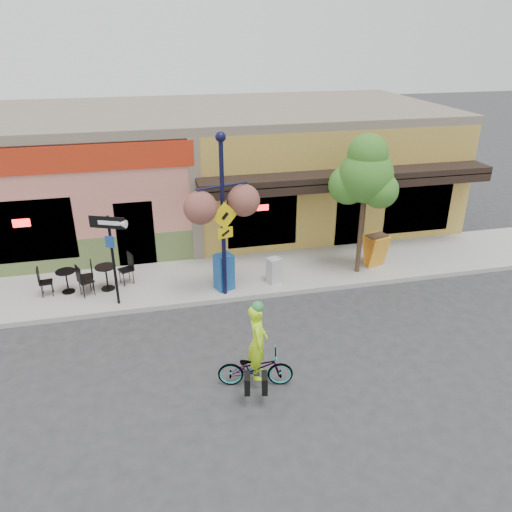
{
  "coord_description": "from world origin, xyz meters",
  "views": [
    {
      "loc": [
        -2.6,
        -11.94,
        7.26
      ],
      "look_at": [
        0.3,
        0.5,
        1.4
      ],
      "focal_mm": 35.0,
      "sensor_mm": 36.0,
      "label": 1
    }
  ],
  "objects_px": {
    "lamp_post": "(223,218)",
    "one_way_sign": "(113,261)",
    "building": "(209,166)",
    "street_tree": "(363,205)",
    "cyclist_rider": "(258,351)",
    "newspaper_box_blue": "(224,272)",
    "newspaper_box_grey": "(274,270)",
    "bicycle": "(255,368)"
  },
  "relations": [
    {
      "from": "lamp_post",
      "to": "one_way_sign",
      "type": "bearing_deg",
      "value": 162.27
    },
    {
      "from": "building",
      "to": "street_tree",
      "type": "height_order",
      "value": "street_tree"
    },
    {
      "from": "street_tree",
      "to": "one_way_sign",
      "type": "bearing_deg",
      "value": -177.07
    },
    {
      "from": "cyclist_rider",
      "to": "newspaper_box_grey",
      "type": "distance_m",
      "value": 4.66
    },
    {
      "from": "newspaper_box_blue",
      "to": "bicycle",
      "type": "bearing_deg",
      "value": -112.7
    },
    {
      "from": "lamp_post",
      "to": "newspaper_box_blue",
      "type": "distance_m",
      "value": 1.83
    },
    {
      "from": "cyclist_rider",
      "to": "lamp_post",
      "type": "xyz_separation_m",
      "value": [
        -0.03,
        4.03,
        1.63
      ]
    },
    {
      "from": "bicycle",
      "to": "cyclist_rider",
      "type": "relative_size",
      "value": 0.95
    },
    {
      "from": "lamp_post",
      "to": "one_way_sign",
      "type": "relative_size",
      "value": 1.79
    },
    {
      "from": "cyclist_rider",
      "to": "one_way_sign",
      "type": "xyz_separation_m",
      "value": [
        -3.07,
        4.13,
        0.59
      ]
    },
    {
      "from": "newspaper_box_blue",
      "to": "cyclist_rider",
      "type": "bearing_deg",
      "value": -112.04
    },
    {
      "from": "building",
      "to": "newspaper_box_blue",
      "type": "relative_size",
      "value": 16.57
    },
    {
      "from": "one_way_sign",
      "to": "building",
      "type": "bearing_deg",
      "value": 84.66
    },
    {
      "from": "lamp_post",
      "to": "newspaper_box_grey",
      "type": "height_order",
      "value": "lamp_post"
    },
    {
      "from": "lamp_post",
      "to": "street_tree",
      "type": "xyz_separation_m",
      "value": [
        4.38,
        0.49,
        -0.14
      ]
    },
    {
      "from": "cyclist_rider",
      "to": "one_way_sign",
      "type": "distance_m",
      "value": 5.18
    },
    {
      "from": "lamp_post",
      "to": "bicycle",
      "type": "bearing_deg",
      "value": -105.98
    },
    {
      "from": "lamp_post",
      "to": "newspaper_box_blue",
      "type": "relative_size",
      "value": 4.29
    },
    {
      "from": "cyclist_rider",
      "to": "one_way_sign",
      "type": "bearing_deg",
      "value": 48.72
    },
    {
      "from": "lamp_post",
      "to": "one_way_sign",
      "type": "height_order",
      "value": "lamp_post"
    },
    {
      "from": "one_way_sign",
      "to": "newspaper_box_grey",
      "type": "height_order",
      "value": "one_way_sign"
    },
    {
      "from": "building",
      "to": "newspaper_box_grey",
      "type": "bearing_deg",
      "value": -80.9
    },
    {
      "from": "cyclist_rider",
      "to": "street_tree",
      "type": "bearing_deg",
      "value": -31.78
    },
    {
      "from": "one_way_sign",
      "to": "newspaper_box_grey",
      "type": "relative_size",
      "value": 3.3
    },
    {
      "from": "building",
      "to": "cyclist_rider",
      "type": "distance_m",
      "value": 10.82
    },
    {
      "from": "one_way_sign",
      "to": "newspaper_box_grey",
      "type": "xyz_separation_m",
      "value": [
        4.61,
        0.25,
        -0.92
      ]
    },
    {
      "from": "bicycle",
      "to": "cyclist_rider",
      "type": "distance_m",
      "value": 0.44
    },
    {
      "from": "cyclist_rider",
      "to": "lamp_post",
      "type": "distance_m",
      "value": 4.34
    },
    {
      "from": "bicycle",
      "to": "lamp_post",
      "type": "bearing_deg",
      "value": 11.87
    },
    {
      "from": "bicycle",
      "to": "newspaper_box_grey",
      "type": "relative_size",
      "value": 2.09
    },
    {
      "from": "lamp_post",
      "to": "street_tree",
      "type": "distance_m",
      "value": 4.4
    },
    {
      "from": "one_way_sign",
      "to": "street_tree",
      "type": "relative_size",
      "value": 0.59
    },
    {
      "from": "cyclist_rider",
      "to": "lamp_post",
      "type": "relative_size",
      "value": 0.37
    },
    {
      "from": "newspaper_box_blue",
      "to": "street_tree",
      "type": "distance_m",
      "value": 4.66
    },
    {
      "from": "lamp_post",
      "to": "street_tree",
      "type": "height_order",
      "value": "lamp_post"
    },
    {
      "from": "cyclist_rider",
      "to": "newspaper_box_blue",
      "type": "distance_m",
      "value": 4.33
    },
    {
      "from": "bicycle",
      "to": "lamp_post",
      "type": "relative_size",
      "value": 0.35
    },
    {
      "from": "newspaper_box_grey",
      "to": "cyclist_rider",
      "type": "bearing_deg",
      "value": -129.94
    },
    {
      "from": "building",
      "to": "street_tree",
      "type": "distance_m",
      "value": 7.29
    },
    {
      "from": "lamp_post",
      "to": "street_tree",
      "type": "bearing_deg",
      "value": -9.38
    },
    {
      "from": "lamp_post",
      "to": "one_way_sign",
      "type": "distance_m",
      "value": 3.21
    },
    {
      "from": "building",
      "to": "newspaper_box_blue",
      "type": "xyz_separation_m",
      "value": [
        -0.53,
        -6.4,
        -1.55
      ]
    }
  ]
}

